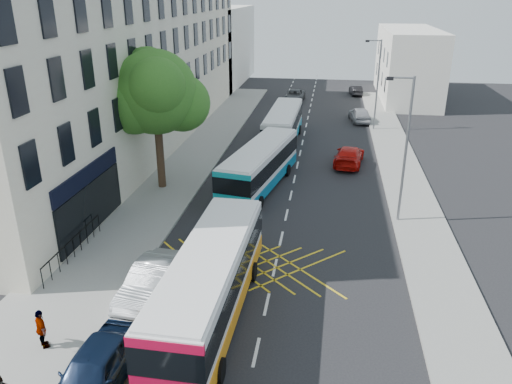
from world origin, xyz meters
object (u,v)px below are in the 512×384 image
at_px(lamp_near, 405,143).
at_px(distant_car_silver, 360,114).
at_px(bus_far, 283,125).
at_px(parked_car_silver, 152,281).
at_px(street_tree, 155,93).
at_px(red_hatchback, 349,156).
at_px(bus_near, 210,282).
at_px(parked_car_blue, 94,371).
at_px(distant_car_grey, 295,96).
at_px(bus_mid, 260,166).
at_px(lamp_far, 377,80).
at_px(pedestrian_far, 41,329).
at_px(distant_car_dark, 356,90).

height_order(lamp_near, distant_car_silver, lamp_near).
relative_size(bus_far, parked_car_silver, 2.22).
bearing_deg(distant_car_silver, street_tree, 48.24).
bearing_deg(lamp_near, red_hatchback, 103.96).
relative_size(bus_near, distant_car_silver, 2.48).
xyz_separation_m(parked_car_blue, red_hatchback, (8.68, 24.30, -0.09)).
relative_size(bus_near, parked_car_blue, 2.30).
distance_m(parked_car_blue, red_hatchback, 25.80).
height_order(street_tree, distant_car_grey, street_tree).
relative_size(bus_mid, parked_car_blue, 2.25).
distance_m(lamp_near, parked_car_blue, 18.72).
bearing_deg(bus_mid, lamp_far, 72.86).
relative_size(parked_car_silver, distant_car_silver, 1.08).
bearing_deg(red_hatchback, distant_car_grey, -67.72).
bearing_deg(distant_car_grey, red_hatchback, -73.02).
bearing_deg(parked_car_silver, bus_near, -13.20).
distance_m(bus_near, distant_car_silver, 34.01).
xyz_separation_m(bus_mid, distant_car_grey, (0.17, 27.82, -0.84)).
distance_m(lamp_near, bus_near, 13.41).
distance_m(bus_near, parked_car_silver, 3.05).
xyz_separation_m(street_tree, red_hatchback, (12.29, 6.75, -5.60)).
bearing_deg(bus_far, parked_car_blue, -94.96).
height_order(lamp_far, bus_mid, lamp_far).
xyz_separation_m(distant_car_silver, pedestrian_far, (-12.77, -36.17, 0.20)).
bearing_deg(bus_mid, parked_car_blue, -87.69).
distance_m(bus_mid, distant_car_silver, 20.41).
bearing_deg(bus_near, lamp_near, 51.63).
height_order(bus_near, red_hatchback, bus_near).
relative_size(bus_far, pedestrian_far, 6.56).
distance_m(street_tree, bus_far, 14.53).
relative_size(parked_car_blue, distant_car_dark, 1.27).
relative_size(red_hatchback, pedestrian_far, 3.08).
xyz_separation_m(bus_mid, bus_far, (0.49, 10.75, 0.01)).
xyz_separation_m(parked_car_silver, distant_car_dark, (10.13, 45.99, -0.16)).
bearing_deg(bus_mid, distant_car_dark, 87.90).
xyz_separation_m(distant_car_grey, pedestrian_far, (-5.63, -44.95, 0.28)).
height_order(distant_car_dark, pedestrian_far, pedestrian_far).
height_order(lamp_near, lamp_far, same).
distance_m(bus_far, red_hatchback, 7.54).
bearing_deg(distant_car_grey, parked_car_silver, -91.64).
xyz_separation_m(bus_mid, distant_car_dark, (7.40, 32.76, -0.89)).
distance_m(lamp_far, distant_car_silver, 5.12).
bearing_deg(street_tree, parked_car_silver, -73.36).
height_order(bus_far, parked_car_blue, bus_far).
height_order(lamp_far, bus_near, lamp_far).
bearing_deg(bus_near, parked_car_silver, 162.35).
bearing_deg(bus_far, lamp_near, -60.80).
distance_m(lamp_far, distant_car_dark, 17.38).
bearing_deg(pedestrian_far, lamp_far, -68.74).
relative_size(lamp_near, distant_car_grey, 1.71).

